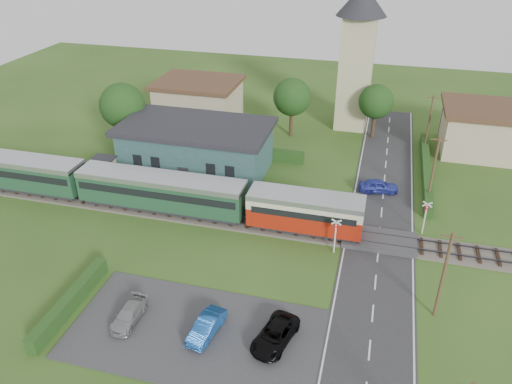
% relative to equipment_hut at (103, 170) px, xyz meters
% --- Properties ---
extents(ground, '(120.00, 120.00, 0.00)m').
position_rel_equipment_hut_xyz_m(ground, '(18.00, -5.20, -1.75)').
color(ground, '#2D4C19').
extents(railway_track, '(76.00, 3.20, 0.49)m').
position_rel_equipment_hut_xyz_m(railway_track, '(18.00, -3.20, -1.64)').
color(railway_track, '#4C443D').
rests_on(railway_track, ground).
extents(road, '(6.00, 70.00, 0.05)m').
position_rel_equipment_hut_xyz_m(road, '(28.00, -5.20, -1.72)').
color(road, '#28282B').
rests_on(road, ground).
extents(car_park, '(17.00, 9.00, 0.08)m').
position_rel_equipment_hut_xyz_m(car_park, '(16.50, -17.20, -1.71)').
color(car_park, '#333335').
rests_on(car_park, ground).
extents(crossing_deck, '(6.20, 3.40, 0.45)m').
position_rel_equipment_hut_xyz_m(crossing_deck, '(28.00, -3.20, -1.52)').
color(crossing_deck, '#333335').
rests_on(crossing_deck, ground).
extents(platform, '(30.00, 3.00, 0.45)m').
position_rel_equipment_hut_xyz_m(platform, '(8.00, 0.00, -1.52)').
color(platform, gray).
rests_on(platform, ground).
extents(equipment_hut, '(2.30, 2.30, 2.55)m').
position_rel_equipment_hut_xyz_m(equipment_hut, '(0.00, 0.00, 0.00)').
color(equipment_hut, '#BDB488').
rests_on(equipment_hut, platform).
extents(station_building, '(16.00, 9.00, 5.30)m').
position_rel_equipment_hut_xyz_m(station_building, '(8.00, 5.79, 0.95)').
color(station_building, '#2D494B').
rests_on(station_building, ground).
extents(train, '(43.20, 2.90, 3.40)m').
position_rel_equipment_hut_xyz_m(train, '(4.70, -3.20, 0.43)').
color(train, '#232328').
rests_on(train, ground).
extents(church_tower, '(6.00, 6.00, 17.60)m').
position_rel_equipment_hut_xyz_m(church_tower, '(23.00, 22.80, 8.48)').
color(church_tower, '#BDB488').
rests_on(church_tower, ground).
extents(house_west, '(10.80, 8.80, 5.50)m').
position_rel_equipment_hut_xyz_m(house_west, '(3.00, 19.80, 1.04)').
color(house_west, tan).
rests_on(house_west, ground).
extents(house_east, '(8.80, 8.80, 5.50)m').
position_rel_equipment_hut_xyz_m(house_east, '(38.00, 18.80, 1.05)').
color(house_east, tan).
rests_on(house_east, ground).
extents(hedge_carpark, '(0.80, 9.00, 1.20)m').
position_rel_equipment_hut_xyz_m(hedge_carpark, '(7.00, -17.20, -1.15)').
color(hedge_carpark, '#193814').
rests_on(hedge_carpark, ground).
extents(hedge_roadside, '(0.80, 18.00, 1.20)m').
position_rel_equipment_hut_xyz_m(hedge_roadside, '(32.20, 10.80, -1.15)').
color(hedge_roadside, '#193814').
rests_on(hedge_roadside, ground).
extents(hedge_station, '(22.00, 0.80, 1.30)m').
position_rel_equipment_hut_xyz_m(hedge_station, '(8.00, 10.30, -1.10)').
color(hedge_station, '#193814').
rests_on(hedge_station, ground).
extents(tree_a, '(5.20, 5.20, 8.00)m').
position_rel_equipment_hut_xyz_m(tree_a, '(-2.00, 8.80, 3.63)').
color(tree_a, '#332316').
rests_on(tree_a, ground).
extents(tree_b, '(4.60, 4.60, 7.34)m').
position_rel_equipment_hut_xyz_m(tree_b, '(16.00, 17.80, 3.27)').
color(tree_b, '#332316').
rests_on(tree_b, ground).
extents(tree_c, '(4.20, 4.20, 6.78)m').
position_rel_equipment_hut_xyz_m(tree_c, '(26.00, 19.80, 2.91)').
color(tree_c, '#332316').
rests_on(tree_c, ground).
extents(utility_pole_b, '(1.40, 0.22, 7.00)m').
position_rel_equipment_hut_xyz_m(utility_pole_b, '(32.20, -11.20, 1.88)').
color(utility_pole_b, '#473321').
rests_on(utility_pole_b, ground).
extents(utility_pole_c, '(1.40, 0.22, 7.00)m').
position_rel_equipment_hut_xyz_m(utility_pole_c, '(32.20, 4.80, 1.88)').
color(utility_pole_c, '#473321').
rests_on(utility_pole_c, ground).
extents(utility_pole_d, '(1.40, 0.22, 7.00)m').
position_rel_equipment_hut_xyz_m(utility_pole_d, '(32.20, 16.80, 1.88)').
color(utility_pole_d, '#473321').
rests_on(utility_pole_d, ground).
extents(crossing_signal_near, '(0.84, 0.28, 3.28)m').
position_rel_equipment_hut_xyz_m(crossing_signal_near, '(24.40, -5.61, 0.39)').
color(crossing_signal_near, silver).
rests_on(crossing_signal_near, ground).
extents(crossing_signal_far, '(0.84, 0.28, 3.28)m').
position_rel_equipment_hut_xyz_m(crossing_signal_far, '(31.60, -0.81, 0.39)').
color(crossing_signal_far, silver).
rests_on(crossing_signal_far, ground).
extents(streetlamp_west, '(0.30, 0.30, 5.15)m').
position_rel_equipment_hut_xyz_m(streetlamp_west, '(-4.00, 14.80, 1.29)').
color(streetlamp_west, '#3F3F47').
rests_on(streetlamp_west, ground).
extents(streetlamp_east, '(0.30, 0.30, 5.15)m').
position_rel_equipment_hut_xyz_m(streetlamp_east, '(34.00, 21.80, 1.29)').
color(streetlamp_east, '#3F3F47').
rests_on(streetlamp_east, ground).
extents(car_on_road, '(4.14, 2.32, 1.33)m').
position_rel_equipment_hut_xyz_m(car_on_road, '(27.44, 5.74, -1.03)').
color(car_on_road, '#2C37A3').
rests_on(car_on_road, road).
extents(car_park_blue, '(1.87, 3.86, 1.22)m').
position_rel_equipment_hut_xyz_m(car_park_blue, '(17.28, -17.06, -1.06)').
color(car_park_blue, '#154791').
rests_on(car_park_blue, car_park).
extents(car_park_silver, '(1.53, 3.68, 1.06)m').
position_rel_equipment_hut_xyz_m(car_park_silver, '(11.66, -17.28, -1.14)').
color(car_park_silver, gray).
rests_on(car_park_silver, car_park).
extents(car_park_dark, '(2.94, 4.65, 1.20)m').
position_rel_equipment_hut_xyz_m(car_park_dark, '(21.88, -16.60, -1.07)').
color(car_park_dark, black).
rests_on(car_park_dark, car_park).
extents(pedestrian_near, '(0.80, 0.62, 1.97)m').
position_rel_equipment_hut_xyz_m(pedestrian_near, '(16.55, -0.23, -0.31)').
color(pedestrian_near, gray).
rests_on(pedestrian_near, platform).
extents(pedestrian_far, '(0.67, 0.81, 1.55)m').
position_rel_equipment_hut_xyz_m(pedestrian_far, '(2.78, -0.11, -0.52)').
color(pedestrian_far, gray).
rests_on(pedestrian_far, platform).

